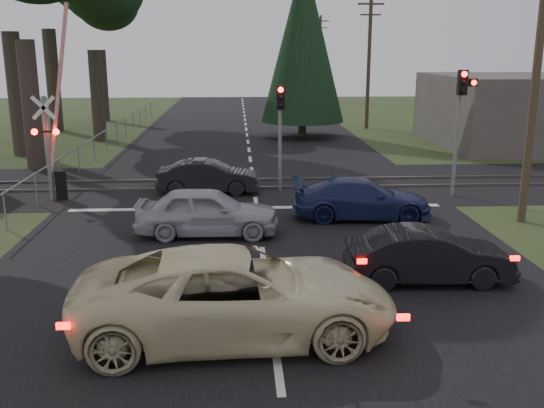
{
  "coord_description": "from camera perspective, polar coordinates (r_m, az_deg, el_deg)",
  "views": [
    {
      "loc": [
        -0.66,
        -12.37,
        5.39
      ],
      "look_at": [
        0.28,
        3.64,
        1.3
      ],
      "focal_mm": 40.0,
      "sensor_mm": 36.0,
      "label": 1
    }
  ],
  "objects": [
    {
      "name": "conifer_tree",
      "position": [
        38.6,
        2.96,
        15.17
      ],
      "size": [
        5.2,
        5.2,
        11.0
      ],
      "color": "#473D33",
      "rests_on": "ground"
    },
    {
      "name": "utility_pole_mid",
      "position": [
        43.36,
        9.11,
        13.25
      ],
      "size": [
        1.8,
        0.26,
        9.0
      ],
      "color": "#4C3D2D",
      "rests_on": "ground"
    },
    {
      "name": "traffic_signal_center",
      "position": [
        23.25,
        0.78,
        7.92
      ],
      "size": [
        0.32,
        0.48,
        4.1
      ],
      "color": "slate",
      "rests_on": "ground"
    },
    {
      "name": "utility_pole_far",
      "position": [
        68.0,
        4.54,
        13.7
      ],
      "size": [
        1.8,
        0.26,
        9.0
      ],
      "color": "#4C3D2D",
      "rests_on": "ground"
    },
    {
      "name": "ground",
      "position": [
        13.51,
        -0.27,
        -9.21
      ],
      "size": [
        120.0,
        120.0,
        0.0
      ],
      "primitive_type": "plane",
      "color": "#293E1C",
      "rests_on": "ground"
    },
    {
      "name": "traffic_signal_right",
      "position": [
        23.43,
        17.38,
        8.58
      ],
      "size": [
        0.68,
        0.48,
        4.7
      ],
      "color": "slate",
      "rests_on": "ground"
    },
    {
      "name": "dark_car_far",
      "position": [
        23.5,
        -6.0,
        2.56
      ],
      "size": [
        3.94,
        1.53,
        1.28
      ],
      "primitive_type": "imported",
      "rotation": [
        0.0,
        0.0,
        1.53
      ],
      "color": "black",
      "rests_on": "ground"
    },
    {
      "name": "rail_corridor",
      "position": [
        24.97,
        -1.75,
        1.84
      ],
      "size": [
        120.0,
        8.0,
        0.01
      ],
      "primitive_type": "cube",
      "color": "black",
      "rests_on": "ground"
    },
    {
      "name": "blue_sedan",
      "position": [
        20.05,
        8.39,
        0.49
      ],
      "size": [
        4.62,
        2.09,
        1.31
      ],
      "primitive_type": "imported",
      "rotation": [
        0.0,
        0.0,
        1.51
      ],
      "color": "#19224C",
      "rests_on": "ground"
    },
    {
      "name": "stop_line",
      "position": [
        21.27,
        -1.45,
        -0.35
      ],
      "size": [
        13.0,
        0.35,
        0.0
      ],
      "primitive_type": "cube",
      "color": "silver",
      "rests_on": "ground"
    },
    {
      "name": "rail_far",
      "position": [
        25.74,
        -1.8,
        2.32
      ],
      "size": [
        120.0,
        0.12,
        0.1
      ],
      "primitive_type": "cube",
      "color": "#59544C",
      "rests_on": "ground"
    },
    {
      "name": "silver_car",
      "position": [
        18.11,
        -6.12,
        -0.72
      ],
      "size": [
        4.3,
        1.87,
        1.44
      ],
      "primitive_type": "imported",
      "rotation": [
        0.0,
        0.0,
        1.53
      ],
      "color": "#A5A7AD",
      "rests_on": "ground"
    },
    {
      "name": "dark_hatchback",
      "position": [
        14.89,
        14.53,
        -4.77
      ],
      "size": [
        3.95,
        1.49,
        1.29
      ],
      "primitive_type": "imported",
      "rotation": [
        0.0,
        0.0,
        1.54
      ],
      "color": "black",
      "rests_on": "ground"
    },
    {
      "name": "fence_left",
      "position": [
        36.0,
        -14.8,
        5.22
      ],
      "size": [
        0.1,
        36.0,
        1.2
      ],
      "primitive_type": null,
      "color": "slate",
      "rests_on": "ground"
    },
    {
      "name": "cream_coupe",
      "position": [
        11.72,
        -3.4,
        -8.52
      ],
      "size": [
        6.23,
        3.08,
        1.7
      ],
      "primitive_type": "imported",
      "rotation": [
        0.0,
        0.0,
        1.61
      ],
      "color": "beige",
      "rests_on": "ground"
    },
    {
      "name": "road",
      "position": [
        23.02,
        -1.6,
        0.77
      ],
      "size": [
        14.0,
        100.0,
        0.01
      ],
      "primitive_type": "cube",
      "color": "black",
      "rests_on": "ground"
    },
    {
      "name": "utility_pole_near",
      "position": [
        20.54,
        23.63,
        11.28
      ],
      "size": [
        1.8,
        0.26,
        9.0
      ],
      "color": "#4C3D2D",
      "rests_on": "ground"
    },
    {
      "name": "crossing_signal",
      "position": [
        23.37,
        -19.83,
        5.25
      ],
      "size": [
        1.62,
        0.38,
        6.96
      ],
      "color": "slate",
      "rests_on": "ground"
    },
    {
      "name": "rail_near",
      "position": [
        24.18,
        -1.69,
        1.54
      ],
      "size": [
        120.0,
        0.12,
        0.1
      ],
      "primitive_type": "cube",
      "color": "#59544C",
      "rests_on": "ground"
    }
  ]
}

